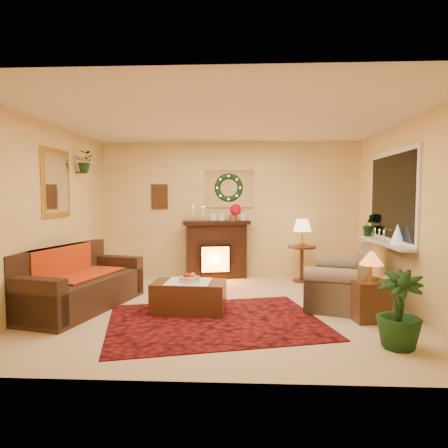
{
  "coord_description": "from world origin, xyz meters",
  "views": [
    {
      "loc": [
        0.29,
        -5.48,
        1.56
      ],
      "look_at": [
        0.0,
        0.35,
        1.15
      ],
      "focal_mm": 32.0,
      "sensor_mm": 36.0,
      "label": 1
    }
  ],
  "objects_px": {
    "loveseat": "(341,275)",
    "side_table_round": "(302,264)",
    "sofa": "(80,278)",
    "end_table_square": "(369,299)",
    "fireplace": "(216,249)",
    "coffee_table": "(189,296)"
  },
  "relations": [
    {
      "from": "loveseat",
      "to": "side_table_round",
      "type": "distance_m",
      "value": 1.52
    },
    {
      "from": "sofa",
      "to": "side_table_round",
      "type": "height_order",
      "value": "sofa"
    },
    {
      "from": "loveseat",
      "to": "end_table_square",
      "type": "distance_m",
      "value": 0.82
    },
    {
      "from": "side_table_round",
      "to": "fireplace",
      "type": "bearing_deg",
      "value": 170.95
    },
    {
      "from": "loveseat",
      "to": "end_table_square",
      "type": "height_order",
      "value": "loveseat"
    },
    {
      "from": "sofa",
      "to": "side_table_round",
      "type": "xyz_separation_m",
      "value": [
        3.32,
        1.92,
        -0.1
      ]
    },
    {
      "from": "side_table_round",
      "to": "loveseat",
      "type": "bearing_deg",
      "value": -76.66
    },
    {
      "from": "loveseat",
      "to": "end_table_square",
      "type": "relative_size",
      "value": 2.85
    },
    {
      "from": "sofa",
      "to": "fireplace",
      "type": "height_order",
      "value": "fireplace"
    },
    {
      "from": "sofa",
      "to": "coffee_table",
      "type": "bearing_deg",
      "value": 10.88
    },
    {
      "from": "sofa",
      "to": "fireplace",
      "type": "relative_size",
      "value": 1.77
    },
    {
      "from": "fireplace",
      "to": "side_table_round",
      "type": "height_order",
      "value": "fireplace"
    },
    {
      "from": "fireplace",
      "to": "end_table_square",
      "type": "bearing_deg",
      "value": -63.44
    },
    {
      "from": "loveseat",
      "to": "coffee_table",
      "type": "xyz_separation_m",
      "value": [
        -2.14,
        -0.53,
        -0.21
      ]
    },
    {
      "from": "fireplace",
      "to": "coffee_table",
      "type": "height_order",
      "value": "fireplace"
    },
    {
      "from": "side_table_round",
      "to": "end_table_square",
      "type": "relative_size",
      "value": 1.31
    },
    {
      "from": "fireplace",
      "to": "side_table_round",
      "type": "xyz_separation_m",
      "value": [
        1.58,
        -0.25,
        -0.22
      ]
    },
    {
      "from": "fireplace",
      "to": "loveseat",
      "type": "relative_size",
      "value": 0.78
    },
    {
      "from": "sofa",
      "to": "coffee_table",
      "type": "height_order",
      "value": "sofa"
    },
    {
      "from": "sofa",
      "to": "end_table_square",
      "type": "height_order",
      "value": "sofa"
    },
    {
      "from": "fireplace",
      "to": "loveseat",
      "type": "height_order",
      "value": "fireplace"
    },
    {
      "from": "end_table_square",
      "to": "side_table_round",
      "type": "bearing_deg",
      "value": 102.75
    }
  ]
}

